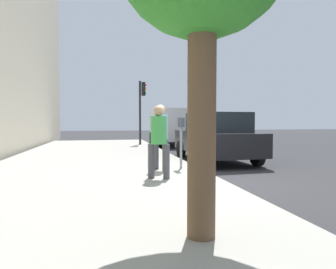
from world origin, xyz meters
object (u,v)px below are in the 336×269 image
object	(u,v)px
parked_sedan_near	(216,137)
parked_van_far	(170,125)
traffic_signal	(142,102)
pedestrian_at_meter	(160,132)
pedestrian_bystander	(159,136)
parking_meter	(181,132)

from	to	relation	value
parked_sedan_near	parked_van_far	world-z (taller)	parked_van_far
parked_sedan_near	traffic_signal	bearing A→B (deg)	16.57
parked_van_far	parked_sedan_near	bearing A→B (deg)	-179.99
pedestrian_at_meter	parked_sedan_near	xyz separation A→B (m)	(2.29, -2.49, -0.29)
pedestrian_at_meter	traffic_signal	bearing A→B (deg)	56.84
parked_van_far	pedestrian_bystander	bearing A→B (deg)	165.89
parking_meter	pedestrian_at_meter	distance (m)	0.64
pedestrian_bystander	parked_sedan_near	distance (m)	4.38
parking_meter	parked_van_far	xyz separation A→B (m)	(9.62, -1.87, 0.09)
pedestrian_bystander	pedestrian_at_meter	bearing A→B (deg)	14.81
pedestrian_at_meter	parked_sedan_near	size ratio (longest dim) A/B	0.39
parked_van_far	traffic_signal	world-z (taller)	traffic_signal
pedestrian_bystander	parked_sedan_near	bearing A→B (deg)	-11.20
parked_sedan_near	parked_van_far	xyz separation A→B (m)	(7.50, 0.00, 0.36)
pedestrian_bystander	traffic_signal	xyz separation A→B (m)	(9.81, -0.84, 1.46)
parking_meter	pedestrian_bystander	bearing A→B (deg)	145.81
parked_sedan_near	traffic_signal	distance (m)	6.89
pedestrian_at_meter	pedestrian_bystander	world-z (taller)	pedestrian_at_meter
parking_meter	traffic_signal	size ratio (longest dim) A/B	0.39
parking_meter	traffic_signal	bearing A→B (deg)	0.22
pedestrian_bystander	parked_van_far	size ratio (longest dim) A/B	0.32
parking_meter	traffic_signal	xyz separation A→B (m)	(8.53, 0.03, 1.41)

